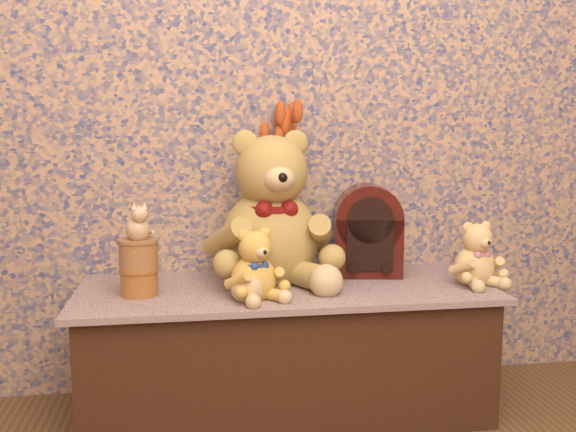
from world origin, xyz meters
The scene contains 10 objects.
display_shelf centered at (0.00, 1.24, 0.22)m, with size 1.35×0.55×0.43m, color #374D70.
teddy_large centered at (-0.04, 1.32, 0.71)m, with size 0.43×0.52×0.55m, color #9F7C3D, non-canonical shape.
teddy_medium centered at (-0.12, 1.10, 0.55)m, with size 0.18×0.22×0.23m, color gold, non-canonical shape.
teddy_small centered at (0.62, 1.16, 0.55)m, with size 0.18×0.21×0.23m, color tan, non-canonical shape.
cathedral_radio centered at (0.31, 1.36, 0.59)m, with size 0.23×0.17×0.32m, color #380F0A, non-canonical shape.
ceramic_vase centered at (0.02, 1.41, 0.54)m, with size 0.13×0.13×0.21m, color tan.
dried_stalks centered at (0.02, 1.41, 0.84)m, with size 0.21×0.21×0.40m, color #BC471E, non-canonical shape.
biscuit_tin_lower centered at (-0.47, 1.19, 0.47)m, with size 0.11×0.11×0.08m, color #AF9133.
biscuit_tin_upper centered at (-0.47, 1.19, 0.56)m, with size 0.12×0.12×0.09m, color tan.
cat_figurine centered at (-0.47, 1.19, 0.67)m, with size 0.09×0.10×0.12m, color silver, non-canonical shape.
Camera 1 is at (-0.31, -0.75, 0.94)m, focal length 39.05 mm.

